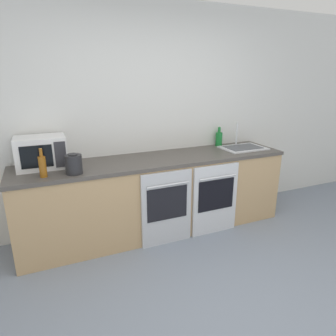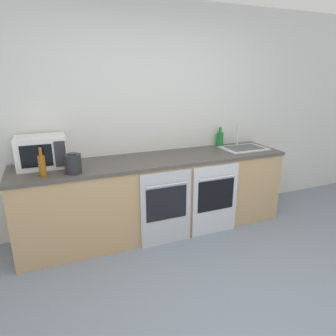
# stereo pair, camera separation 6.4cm
# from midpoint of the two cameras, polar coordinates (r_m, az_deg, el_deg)

# --- Properties ---
(ground_plane) EXTENTS (16.00, 16.00, 0.00)m
(ground_plane) POSITION_cam_midpoint_polar(r_m,az_deg,el_deg) (2.54, 13.04, -28.15)
(ground_plane) COLOR gray
(wall_back) EXTENTS (10.00, 0.06, 2.60)m
(wall_back) POSITION_cam_midpoint_polar(r_m,az_deg,el_deg) (3.63, -4.84, 9.51)
(wall_back) COLOR silver
(wall_back) RESTS_ON ground_plane
(counter_back) EXTENTS (3.09, 0.68, 0.89)m
(counter_back) POSITION_cam_midpoint_polar(r_m,az_deg,el_deg) (3.53, -2.62, -5.10)
(counter_back) COLOR tan
(counter_back) RESTS_ON ground_plane
(oven_left) EXTENTS (0.57, 0.06, 0.83)m
(oven_left) POSITION_cam_midpoint_polar(r_m,az_deg,el_deg) (3.24, -0.80, -7.65)
(oven_left) COLOR #B7BABF
(oven_left) RESTS_ON ground_plane
(oven_right) EXTENTS (0.57, 0.06, 0.83)m
(oven_right) POSITION_cam_midpoint_polar(r_m,az_deg,el_deg) (3.49, 8.45, -5.89)
(oven_right) COLOR silver
(oven_right) RESTS_ON ground_plane
(microwave) EXTENTS (0.48, 0.34, 0.32)m
(microwave) POSITION_cam_midpoint_polar(r_m,az_deg,el_deg) (3.26, -23.54, 2.75)
(microwave) COLOR silver
(microwave) RESTS_ON counter_back
(bottle_amber) EXTENTS (0.07, 0.07, 0.27)m
(bottle_amber) POSITION_cam_midpoint_polar(r_m,az_deg,el_deg) (2.97, -23.35, 0.36)
(bottle_amber) COLOR #8C5114
(bottle_amber) RESTS_ON counter_back
(bottle_green) EXTENTS (0.09, 0.09, 0.25)m
(bottle_green) POSITION_cam_midpoint_polar(r_m,az_deg,el_deg) (4.01, 9.21, 5.57)
(bottle_green) COLOR #19722D
(bottle_green) RESTS_ON counter_back
(kettle) EXTENTS (0.16, 0.16, 0.20)m
(kettle) POSITION_cam_midpoint_polar(r_m,az_deg,el_deg) (2.97, -18.11, 0.70)
(kettle) COLOR #232326
(kettle) RESTS_ON counter_back
(sink) EXTENTS (0.54, 0.39, 0.31)m
(sink) POSITION_cam_midpoint_polar(r_m,az_deg,el_deg) (3.94, 13.60, 3.87)
(sink) COLOR silver
(sink) RESTS_ON counter_back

